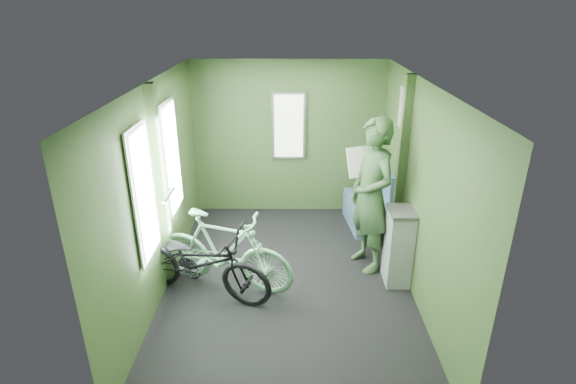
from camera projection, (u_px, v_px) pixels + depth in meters
name	position (u px, v px, depth m)	size (l,w,h in m)	color
room	(284.00, 165.00, 4.75)	(4.00, 4.02, 2.31)	black
bicycle_black	(202.00, 296.00, 5.02)	(0.59, 1.68, 0.88)	black
bicycle_mint	(226.00, 287.00, 5.16)	(0.46, 1.63, 0.98)	#80CD9B
passenger	(371.00, 196.00, 5.24)	(0.67, 0.81, 1.88)	#2E4D2A
waste_box	(398.00, 246.00, 5.12)	(0.27, 0.38, 0.92)	gray
bench_seat	(367.00, 209.00, 6.50)	(0.57, 0.91, 0.90)	navy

